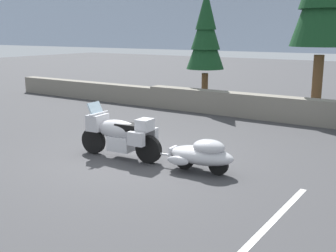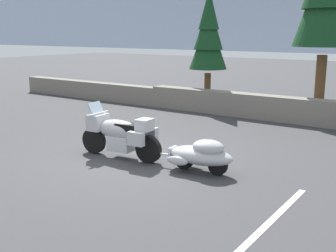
% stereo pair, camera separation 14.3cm
% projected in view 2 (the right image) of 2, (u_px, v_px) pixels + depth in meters
% --- Properties ---
extents(ground_plane, '(80.00, 80.00, 0.00)m').
position_uv_depth(ground_plane, '(133.00, 159.00, 10.26)').
color(ground_plane, '#38383A').
extents(stone_guard_wall, '(24.00, 0.59, 0.96)m').
position_uv_depth(stone_guard_wall, '(246.00, 105.00, 15.33)').
color(stone_guard_wall, slate).
rests_on(stone_guard_wall, ground).
extents(touring_motorcycle, '(2.31, 0.85, 1.33)m').
position_uv_depth(touring_motorcycle, '(120.00, 133.00, 10.27)').
color(touring_motorcycle, black).
rests_on(touring_motorcycle, ground).
extents(car_shaped_trailer, '(2.22, 0.84, 0.76)m').
position_uv_depth(car_shaped_trailer, '(201.00, 154.00, 9.24)').
color(car_shaped_trailer, black).
rests_on(car_shaped_trailer, ground).
extents(pine_tree_secondary, '(1.54, 1.54, 4.77)m').
position_uv_depth(pine_tree_secondary, '(209.00, 33.00, 16.99)').
color(pine_tree_secondary, brown).
rests_on(pine_tree_secondary, ground).
extents(parking_stripe_marker, '(0.12, 3.60, 0.01)m').
position_uv_depth(parking_stripe_marker, '(268.00, 224.00, 6.80)').
color(parking_stripe_marker, silver).
rests_on(parking_stripe_marker, ground).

